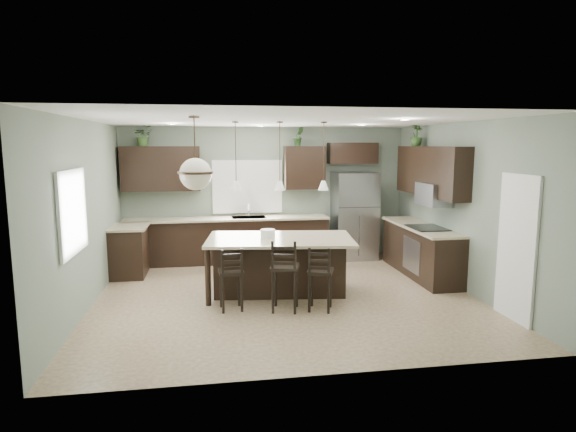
% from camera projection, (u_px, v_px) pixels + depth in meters
% --- Properties ---
extents(ground, '(6.00, 6.00, 0.00)m').
position_uv_depth(ground, '(286.00, 296.00, 7.81)').
color(ground, '#9E8466').
rests_on(ground, ground).
extents(pantry_door, '(0.04, 0.82, 2.04)m').
position_uv_depth(pantry_door, '(516.00, 248.00, 6.61)').
color(pantry_door, white).
rests_on(pantry_door, ground).
extents(window_back, '(1.35, 0.02, 1.00)m').
position_uv_depth(window_back, '(247.00, 187.00, 10.19)').
color(window_back, white).
rests_on(window_back, room_shell).
extents(window_left, '(0.02, 1.10, 1.00)m').
position_uv_depth(window_left, '(72.00, 212.00, 6.33)').
color(window_left, white).
rests_on(window_left, room_shell).
extents(left_return_cabs, '(0.60, 0.90, 0.90)m').
position_uv_depth(left_return_cabs, '(129.00, 252.00, 8.98)').
color(left_return_cabs, black).
rests_on(left_return_cabs, ground).
extents(left_return_countertop, '(0.66, 0.96, 0.04)m').
position_uv_depth(left_return_countertop, '(129.00, 227.00, 8.91)').
color(left_return_countertop, '#C1B892').
rests_on(left_return_countertop, left_return_cabs).
extents(back_lower_cabs, '(4.20, 0.60, 0.90)m').
position_uv_depth(back_lower_cabs, '(227.00, 241.00, 10.00)').
color(back_lower_cabs, black).
rests_on(back_lower_cabs, ground).
extents(back_countertop, '(4.20, 0.66, 0.04)m').
position_uv_depth(back_countertop, '(227.00, 219.00, 9.91)').
color(back_countertop, '#C1B892').
rests_on(back_countertop, back_lower_cabs).
extents(sink_inset, '(0.70, 0.45, 0.01)m').
position_uv_depth(sink_inset, '(249.00, 217.00, 9.98)').
color(sink_inset, gray).
rests_on(sink_inset, back_countertop).
extents(faucet, '(0.02, 0.02, 0.28)m').
position_uv_depth(faucet, '(249.00, 211.00, 9.93)').
color(faucet, silver).
rests_on(faucet, back_countertop).
extents(back_upper_left, '(1.55, 0.34, 0.90)m').
position_uv_depth(back_upper_left, '(161.00, 169.00, 9.71)').
color(back_upper_left, black).
rests_on(back_upper_left, room_shell).
extents(back_upper_right, '(0.85, 0.34, 0.90)m').
position_uv_depth(back_upper_right, '(304.00, 168.00, 10.17)').
color(back_upper_right, black).
rests_on(back_upper_right, room_shell).
extents(fridge_header, '(1.05, 0.34, 0.45)m').
position_uv_depth(fridge_header, '(352.00, 153.00, 10.29)').
color(fridge_header, black).
rests_on(fridge_header, room_shell).
extents(right_lower_cabs, '(0.60, 2.35, 0.90)m').
position_uv_depth(right_lower_cabs, '(421.00, 251.00, 9.02)').
color(right_lower_cabs, black).
rests_on(right_lower_cabs, ground).
extents(right_countertop, '(0.66, 2.35, 0.04)m').
position_uv_depth(right_countertop, '(421.00, 227.00, 8.95)').
color(right_countertop, '#C1B892').
rests_on(right_countertop, right_lower_cabs).
extents(cooktop, '(0.58, 0.75, 0.02)m').
position_uv_depth(cooktop, '(427.00, 228.00, 8.68)').
color(cooktop, black).
rests_on(cooktop, right_countertop).
extents(wall_oven_front, '(0.01, 0.72, 0.60)m').
position_uv_depth(wall_oven_front, '(411.00, 255.00, 8.70)').
color(wall_oven_front, gray).
rests_on(wall_oven_front, right_lower_cabs).
extents(right_upper_cabs, '(0.34, 2.35, 0.90)m').
position_uv_depth(right_upper_cabs, '(431.00, 171.00, 8.82)').
color(right_upper_cabs, black).
rests_on(right_upper_cabs, room_shell).
extents(microwave, '(0.40, 0.75, 0.40)m').
position_uv_depth(microwave, '(434.00, 194.00, 8.60)').
color(microwave, gray).
rests_on(microwave, right_upper_cabs).
extents(refrigerator, '(0.90, 0.74, 1.85)m').
position_uv_depth(refrigerator, '(354.00, 216.00, 10.31)').
color(refrigerator, '#95969E').
rests_on(refrigerator, ground).
extents(kitchen_island, '(2.50, 1.61, 0.92)m').
position_uv_depth(kitchen_island, '(280.00, 265.00, 7.91)').
color(kitchen_island, black).
rests_on(kitchen_island, ground).
extents(serving_dish, '(0.24, 0.24, 0.14)m').
position_uv_depth(serving_dish, '(268.00, 234.00, 7.83)').
color(serving_dish, white).
rests_on(serving_dish, kitchen_island).
extents(bar_stool_left, '(0.38, 0.38, 0.95)m').
position_uv_depth(bar_stool_left, '(231.00, 279.00, 7.08)').
color(bar_stool_left, black).
rests_on(bar_stool_left, ground).
extents(bar_stool_center, '(0.49, 0.49, 1.08)m').
position_uv_depth(bar_stool_center, '(285.00, 275.00, 7.04)').
color(bar_stool_center, black).
rests_on(bar_stool_center, ground).
extents(bar_stool_right, '(0.46, 0.46, 0.97)m').
position_uv_depth(bar_stool_right, '(320.00, 278.00, 7.06)').
color(bar_stool_right, black).
rests_on(bar_stool_right, ground).
extents(pendant_left, '(0.17, 0.17, 1.10)m').
position_uv_depth(pendant_left, '(236.00, 156.00, 7.62)').
color(pendant_left, white).
rests_on(pendant_left, room_shell).
extents(pendant_center, '(0.17, 0.17, 1.10)m').
position_uv_depth(pendant_center, '(280.00, 156.00, 7.65)').
color(pendant_center, silver).
rests_on(pendant_center, room_shell).
extents(pendant_right, '(0.17, 0.17, 1.10)m').
position_uv_depth(pendant_right, '(324.00, 156.00, 7.68)').
color(pendant_right, silver).
rests_on(pendant_right, room_shell).
extents(chandelier, '(0.46, 0.46, 0.96)m').
position_uv_depth(chandelier, '(195.00, 153.00, 6.22)').
color(chandelier, beige).
rests_on(chandelier, room_shell).
extents(plant_back_left, '(0.43, 0.39, 0.42)m').
position_uv_depth(plant_back_left, '(144.00, 135.00, 9.53)').
color(plant_back_left, '#345625').
rests_on(plant_back_left, back_upper_left).
extents(plant_back_right, '(0.25, 0.22, 0.40)m').
position_uv_depth(plant_back_right, '(299.00, 136.00, 10.02)').
color(plant_back_right, '#2A4D21').
rests_on(plant_back_right, back_upper_right).
extents(plant_right_wall, '(0.30, 0.30, 0.42)m').
position_uv_depth(plant_right_wall, '(416.00, 135.00, 9.32)').
color(plant_right_wall, '#2F5224').
rests_on(plant_right_wall, right_upper_cabs).
extents(room_shell, '(6.00, 6.00, 6.00)m').
position_uv_depth(room_shell, '(286.00, 192.00, 7.56)').
color(room_shell, slate).
rests_on(room_shell, ground).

